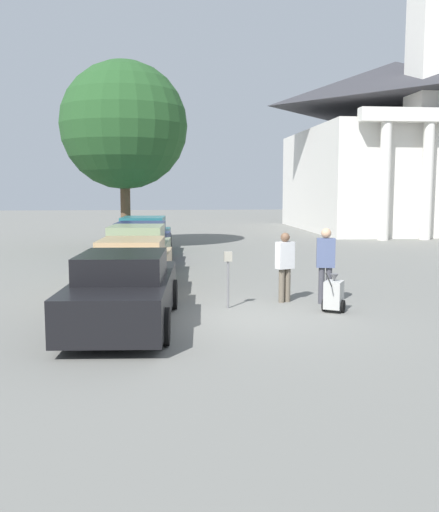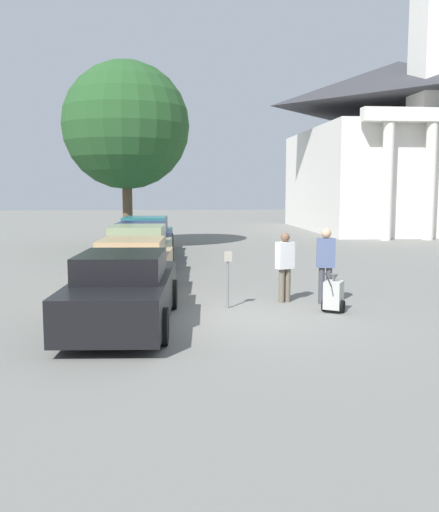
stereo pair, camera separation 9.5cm
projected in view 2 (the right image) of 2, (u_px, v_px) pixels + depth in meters
ground_plane at (239, 319)px, 11.82m from camera, size 120.00×120.00×0.00m
parked_car_black at (123, 291)px, 11.20m from camera, size 2.19×4.94×1.46m
parked_car_tan at (133, 268)px, 14.51m from camera, size 2.14×4.77×1.43m
parked_car_sage at (139, 253)px, 17.55m from camera, size 2.18×4.78×1.57m
parked_car_navy at (143, 244)px, 20.57m from camera, size 2.26×4.75×1.49m
parked_car_teal at (146, 236)px, 23.71m from camera, size 2.34×5.10×1.53m
parking_meter at (228, 269)px, 12.77m from camera, size 0.18×0.09×1.29m
person_worker at (285, 263)px, 13.46m from camera, size 0.47×0.37×1.66m
person_supervisor at (326, 261)px, 13.24m from camera, size 0.46×0.31×1.78m
equipment_cart at (333, 295)px, 12.42m from camera, size 0.68×0.95×1.00m
church at (398, 141)px, 36.35m from camera, size 11.68×14.81×22.16m
shade_tree at (126, 126)px, 25.25m from camera, size 5.62×5.62×8.27m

